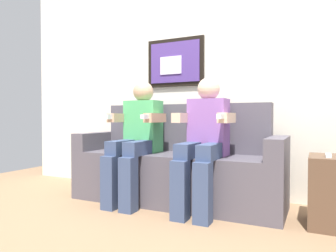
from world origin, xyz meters
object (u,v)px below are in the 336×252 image
couch (176,168)px  person_on_left (137,136)px  person_on_right (204,138)px  spare_remote_on_table (328,155)px

couch → person_on_left: 0.47m
couch → person_on_right: (0.32, -0.17, 0.29)m
spare_remote_on_table → person_on_right: bearing=-179.8°
spare_remote_on_table → couch: bearing=172.4°
spare_remote_on_table → person_on_left: bearing=-179.9°
person_on_right → spare_remote_on_table: size_ratio=8.54×
person_on_left → spare_remote_on_table: person_on_left is taller
person_on_right → spare_remote_on_table: 0.91m
person_on_left → couch: bearing=27.6°
couch → person_on_left: (-0.32, -0.17, 0.29)m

